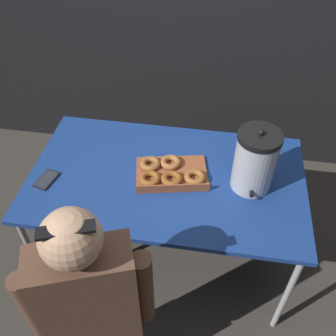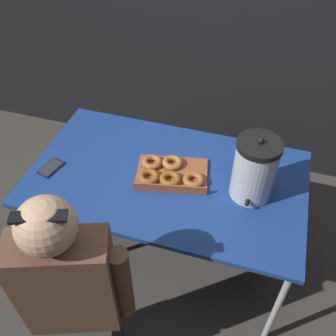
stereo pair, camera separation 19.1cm
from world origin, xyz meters
TOP-DOWN VIEW (x-y plane):
  - ground_plane at (0.00, 0.00)m, footprint 12.00×12.00m
  - folding_table at (0.00, 0.00)m, footprint 1.44×0.83m
  - donut_box at (0.01, 0.00)m, footprint 0.41×0.32m
  - coffee_urn at (0.43, 0.01)m, footprint 0.21×0.24m
  - cell_phone at (-0.61, -0.13)m, footprint 0.11×0.15m
  - person_seated at (-0.19, -0.72)m, footprint 0.49×0.30m

SIDE VIEW (x-z plane):
  - ground_plane at x=0.00m, z-range 0.00..0.00m
  - person_seated at x=-0.19m, z-range -0.02..1.22m
  - folding_table at x=0.00m, z-range 0.32..1.05m
  - cell_phone at x=-0.61m, z-range 0.73..0.74m
  - donut_box at x=0.01m, z-range 0.72..0.78m
  - coffee_urn at x=0.43m, z-range 0.72..1.07m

